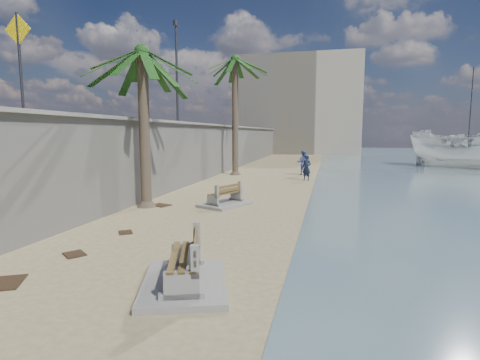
{
  "coord_description": "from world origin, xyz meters",
  "views": [
    {
      "loc": [
        2.79,
        -6.82,
        2.98
      ],
      "look_at": [
        -0.5,
        7.0,
        1.2
      ],
      "focal_mm": 28.0,
      "sensor_mm": 36.0,
      "label": 1
    }
  ],
  "objects_px": {
    "bench_far": "(225,197)",
    "boat_cruiser": "(470,146)",
    "bench_near": "(184,265)",
    "sailboat_west": "(467,154)",
    "person_a": "(307,166)",
    "yacht_far": "(450,156)",
    "palm_back": "(235,61)",
    "palm_mid": "(142,54)",
    "person_b": "(303,161)"
  },
  "relations": [
    {
      "from": "yacht_far",
      "to": "bench_far",
      "type": "bearing_deg",
      "value": 120.81
    },
    {
      "from": "bench_far",
      "to": "palm_mid",
      "type": "relative_size",
      "value": 0.35
    },
    {
      "from": "person_b",
      "to": "sailboat_west",
      "type": "bearing_deg",
      "value": -124.23
    },
    {
      "from": "person_a",
      "to": "sailboat_west",
      "type": "relative_size",
      "value": 0.16
    },
    {
      "from": "bench_far",
      "to": "boat_cruiser",
      "type": "relative_size",
      "value": 0.54
    },
    {
      "from": "palm_mid",
      "to": "boat_cruiser",
      "type": "bearing_deg",
      "value": 49.47
    },
    {
      "from": "palm_mid",
      "to": "person_a",
      "type": "distance_m",
      "value": 12.78
    },
    {
      "from": "palm_back",
      "to": "person_b",
      "type": "bearing_deg",
      "value": 12.36
    },
    {
      "from": "bench_near",
      "to": "sailboat_west",
      "type": "xyz_separation_m",
      "value": [
        19.98,
        46.95,
        -0.08
      ]
    },
    {
      "from": "bench_far",
      "to": "palm_back",
      "type": "xyz_separation_m",
      "value": [
        -2.43,
        11.4,
        7.61
      ]
    },
    {
      "from": "person_b",
      "to": "sailboat_west",
      "type": "height_order",
      "value": "sailboat_west"
    },
    {
      "from": "bench_far",
      "to": "person_a",
      "type": "bearing_deg",
      "value": 73.11
    },
    {
      "from": "bench_near",
      "to": "bench_far",
      "type": "relative_size",
      "value": 1.11
    },
    {
      "from": "boat_cruiser",
      "to": "sailboat_west",
      "type": "bearing_deg",
      "value": 17.88
    },
    {
      "from": "bench_far",
      "to": "palm_mid",
      "type": "distance_m",
      "value": 6.51
    },
    {
      "from": "sailboat_west",
      "to": "bench_near",
      "type": "bearing_deg",
      "value": -113.05
    },
    {
      "from": "boat_cruiser",
      "to": "sailboat_west",
      "type": "distance_m",
      "value": 18.59
    },
    {
      "from": "palm_back",
      "to": "person_a",
      "type": "xyz_separation_m",
      "value": [
        5.21,
        -2.23,
        -7.06
      ]
    },
    {
      "from": "bench_far",
      "to": "boat_cruiser",
      "type": "distance_m",
      "value": 26.49
    },
    {
      "from": "palm_mid",
      "to": "sailboat_west",
      "type": "height_order",
      "value": "sailboat_west"
    },
    {
      "from": "sailboat_west",
      "to": "palm_back",
      "type": "bearing_deg",
      "value": -131.02
    },
    {
      "from": "person_a",
      "to": "boat_cruiser",
      "type": "height_order",
      "value": "boat_cruiser"
    },
    {
      "from": "palm_back",
      "to": "person_b",
      "type": "xyz_separation_m",
      "value": [
        4.76,
        1.04,
        -7.0
      ]
    },
    {
      "from": "person_b",
      "to": "boat_cruiser",
      "type": "height_order",
      "value": "boat_cruiser"
    },
    {
      "from": "bench_far",
      "to": "palm_back",
      "type": "bearing_deg",
      "value": 102.02
    },
    {
      "from": "person_a",
      "to": "boat_cruiser",
      "type": "bearing_deg",
      "value": 66.48
    },
    {
      "from": "person_a",
      "to": "yacht_far",
      "type": "xyz_separation_m",
      "value": [
        15.0,
        23.68,
        -0.57
      ]
    },
    {
      "from": "boat_cruiser",
      "to": "person_a",
      "type": "bearing_deg",
      "value": 167.77
    },
    {
      "from": "person_a",
      "to": "yacht_far",
      "type": "distance_m",
      "value": 28.04
    },
    {
      "from": "boat_cruiser",
      "to": "sailboat_west",
      "type": "relative_size",
      "value": 0.4
    },
    {
      "from": "person_a",
      "to": "person_b",
      "type": "height_order",
      "value": "person_b"
    },
    {
      "from": "palm_back",
      "to": "sailboat_west",
      "type": "distance_m",
      "value": 37.15
    },
    {
      "from": "person_a",
      "to": "bench_near",
      "type": "bearing_deg",
      "value": -70.38
    },
    {
      "from": "bench_far",
      "to": "boat_cruiser",
      "type": "height_order",
      "value": "boat_cruiser"
    },
    {
      "from": "boat_cruiser",
      "to": "bench_far",
      "type": "bearing_deg",
      "value": 178.42
    },
    {
      "from": "bench_far",
      "to": "yacht_far",
      "type": "relative_size",
      "value": 0.3
    },
    {
      "from": "bench_near",
      "to": "yacht_far",
      "type": "xyz_separation_m",
      "value": [
        16.33,
        40.97,
        -0.08
      ]
    },
    {
      "from": "palm_back",
      "to": "person_b",
      "type": "height_order",
      "value": "palm_back"
    },
    {
      "from": "bench_near",
      "to": "palm_mid",
      "type": "relative_size",
      "value": 0.39
    },
    {
      "from": "palm_back",
      "to": "person_b",
      "type": "relative_size",
      "value": 4.6
    },
    {
      "from": "bench_far",
      "to": "yacht_far",
      "type": "distance_m",
      "value": 37.36
    },
    {
      "from": "bench_far",
      "to": "palm_mid",
      "type": "bearing_deg",
      "value": -162.21
    },
    {
      "from": "person_b",
      "to": "yacht_far",
      "type": "bearing_deg",
      "value": -125.46
    },
    {
      "from": "person_a",
      "to": "yacht_far",
      "type": "bearing_deg",
      "value": 81.69
    },
    {
      "from": "palm_back",
      "to": "yacht_far",
      "type": "distance_m",
      "value": 30.45
    },
    {
      "from": "bench_far",
      "to": "palm_back",
      "type": "height_order",
      "value": "palm_back"
    },
    {
      "from": "sailboat_west",
      "to": "person_b",
      "type": "bearing_deg",
      "value": -125.9
    },
    {
      "from": "bench_far",
      "to": "yacht_far",
      "type": "height_order",
      "value": "yacht_far"
    },
    {
      "from": "bench_far",
      "to": "boat_cruiser",
      "type": "bearing_deg",
      "value": 53.1
    },
    {
      "from": "yacht_far",
      "to": "palm_mid",
      "type": "bearing_deg",
      "value": 117.62
    }
  ]
}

